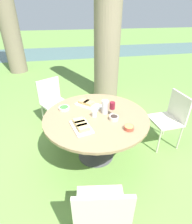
{
  "coord_description": "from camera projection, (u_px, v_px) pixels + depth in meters",
  "views": [
    {
      "loc": [
        -0.41,
        -1.98,
        1.96
      ],
      "look_at": [
        0.0,
        0.0,
        0.78
      ],
      "focal_mm": 28.0,
      "sensor_mm": 36.0,
      "label": 1
    }
  ],
  "objects": [
    {
      "name": "chair_far_back",
      "position": [
        170.0,
        116.0,
        2.74
      ],
      "size": [
        0.44,
        0.46,
        0.89
      ],
      "color": "beige",
      "rests_on": "ground_plane"
    },
    {
      "name": "bowl_salad",
      "position": [
        64.0,
        108.0,
        2.51
      ],
      "size": [
        0.15,
        0.15,
        0.04
      ],
      "color": "beige",
      "rests_on": "dining_table"
    },
    {
      "name": "chair_near_right",
      "position": [
        102.0,
        212.0,
        1.44
      ],
      "size": [
        0.5,
        0.49,
        0.89
      ],
      "color": "beige",
      "rests_on": "ground_plane"
    },
    {
      "name": "tree_trunk_far",
      "position": [
        108.0,
        3.0,
        3.58
      ],
      "size": [
        0.6,
        0.6,
        4.18
      ],
      "color": "#7F705B",
      "rests_on": "ground_plane"
    },
    {
      "name": "platter_charcuterie",
      "position": [
        81.0,
        126.0,
        2.12
      ],
      "size": [
        0.27,
        0.37,
        0.07
      ],
      "color": "white",
      "rests_on": "dining_table"
    },
    {
      "name": "dining_table",
      "position": [
        96.0,
        122.0,
        2.42
      ],
      "size": [
        1.43,
        1.43,
        0.72
      ],
      "color": "#4C4C51",
      "rests_on": "ground_plane"
    },
    {
      "name": "bowl_olives",
      "position": [
        114.0,
        118.0,
        2.28
      ],
      "size": [
        0.12,
        0.12,
        0.05
      ],
      "color": "beige",
      "rests_on": "dining_table"
    },
    {
      "name": "water_pitcher",
      "position": [
        105.0,
        107.0,
        2.39
      ],
      "size": [
        0.1,
        0.09,
        0.19
      ],
      "color": "silver",
      "rests_on": "dining_table"
    },
    {
      "name": "cup_water_near",
      "position": [
        94.0,
        114.0,
        2.34
      ],
      "size": [
        0.06,
        0.06,
        0.09
      ],
      "color": "silver",
      "rests_on": "dining_table"
    },
    {
      "name": "platter_bread_main",
      "position": [
        88.0,
        104.0,
        2.62
      ],
      "size": [
        0.42,
        0.41,
        0.07
      ],
      "color": "white",
      "rests_on": "dining_table"
    },
    {
      "name": "wine_glass",
      "position": [
        112.0,
        106.0,
        2.33
      ],
      "size": [
        0.07,
        0.07,
        0.19
      ],
      "color": "silver",
      "rests_on": "dining_table"
    },
    {
      "name": "river_strip",
      "position": [
        66.0,
        52.0,
        9.26
      ],
      "size": [
        40.0,
        3.07,
        0.01
      ],
      "color": "#4C706B",
      "rests_on": "ground_plane"
    },
    {
      "name": "ground_plane",
      "position": [
        96.0,
        155.0,
        2.74
      ],
      "size": [
        40.0,
        40.0,
        0.0
      ],
      "primitive_type": "plane",
      "color": "#668E42"
    },
    {
      "name": "bowl_fries",
      "position": [
        129.0,
        128.0,
        2.09
      ],
      "size": [
        0.12,
        0.12,
        0.05
      ],
      "color": "#B74733",
      "rests_on": "dining_table"
    },
    {
      "name": "chair_near_left",
      "position": [
        53.0,
        99.0,
        3.24
      ],
      "size": [
        0.59,
        0.58,
        0.89
      ],
      "color": "beige",
      "rests_on": "ground_plane"
    }
  ]
}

